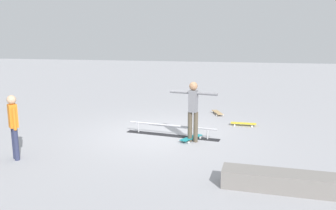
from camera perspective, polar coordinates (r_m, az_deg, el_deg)
ground_plane at (r=10.09m, az=-0.88°, el=-4.86°), size 60.00×60.00×0.00m
grind_rail at (r=9.89m, az=0.64°, el=-4.34°), size 2.79×0.59×0.33m
skate_ledge at (r=6.85m, az=18.46°, el=-11.90°), size 2.24×0.61×0.34m
skater_main at (r=9.19m, az=4.18°, el=-0.39°), size 1.31×0.30×1.63m
skateboard_main at (r=9.50m, az=3.84°, el=-5.44°), size 0.55×0.80×0.09m
bystander_orange_shirt at (r=8.60m, az=-24.22°, el=-2.82°), size 0.30×0.27×1.51m
loose_skateboard_natural at (r=12.74m, az=8.19°, el=-1.22°), size 0.49×0.82×0.09m
loose_skateboard_yellow at (r=11.27m, az=12.39°, el=-3.02°), size 0.80×0.27×0.09m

